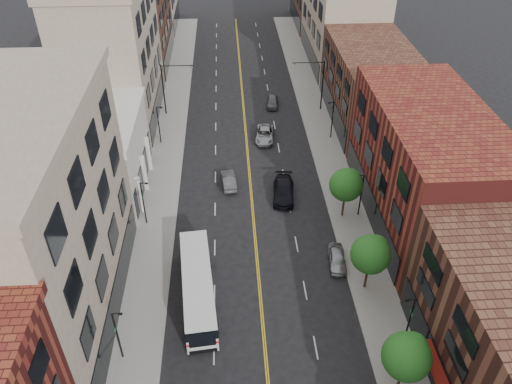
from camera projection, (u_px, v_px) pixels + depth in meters
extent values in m
cube|color=gray|center=(166.00, 164.00, 60.13)|extent=(4.00, 110.00, 0.15)
cube|color=gray|center=(330.00, 159.00, 61.11)|extent=(4.00, 110.00, 0.15)
cube|color=gray|center=(32.00, 230.00, 36.85)|extent=(10.00, 22.00, 18.00)
cube|color=silver|center=(94.00, 156.00, 54.25)|extent=(10.00, 14.00, 8.00)
cube|color=gray|center=(113.00, 54.00, 64.87)|extent=(10.00, 20.00, 18.00)
cube|color=#502A20|center=(135.00, 17.00, 81.79)|extent=(10.00, 20.00, 15.00)
cube|color=maroon|center=(425.00, 166.00, 49.11)|extent=(10.00, 22.00, 12.00)
cube|color=#502A20|center=(371.00, 85.00, 66.52)|extent=(10.00, 20.00, 10.00)
cube|color=gray|center=(342.00, 20.00, 82.14)|extent=(10.00, 22.00, 14.00)
cylinder|color=black|center=(400.00, 379.00, 35.46)|extent=(0.22, 0.22, 2.50)
sphere|color=#1E5B1A|center=(406.00, 357.00, 33.88)|extent=(3.40, 3.40, 3.40)
sphere|color=#1E5B1A|center=(413.00, 347.00, 33.92)|extent=(2.04, 2.04, 2.04)
cylinder|color=black|center=(366.00, 276.00, 43.47)|extent=(0.22, 0.22, 2.50)
sphere|color=#1E5B1A|center=(370.00, 254.00, 41.89)|extent=(3.40, 3.40, 3.40)
sphere|color=#1E5B1A|center=(376.00, 246.00, 41.93)|extent=(2.04, 2.04, 2.04)
cylinder|color=black|center=(343.00, 206.00, 51.48)|extent=(0.22, 0.22, 2.50)
sphere|color=#1E5B1A|center=(346.00, 185.00, 49.90)|extent=(3.40, 3.40, 3.40)
sphere|color=#1E5B1A|center=(351.00, 178.00, 49.94)|extent=(2.04, 2.04, 2.04)
cylinder|color=black|center=(118.00, 336.00, 36.93)|extent=(0.14, 0.14, 5.00)
cylinder|color=black|center=(117.00, 314.00, 35.45)|extent=(0.70, 0.10, 0.10)
cube|color=black|center=(120.00, 314.00, 35.49)|extent=(0.28, 0.14, 0.14)
cube|color=#19592D|center=(116.00, 328.00, 36.39)|extent=(0.04, 0.55, 0.35)
cylinder|color=black|center=(144.00, 203.00, 49.74)|extent=(0.14, 0.14, 5.00)
cylinder|color=black|center=(144.00, 183.00, 48.26)|extent=(0.70, 0.10, 0.10)
cube|color=black|center=(146.00, 183.00, 48.31)|extent=(0.28, 0.14, 0.14)
cube|color=#19592D|center=(142.00, 196.00, 49.20)|extent=(0.04, 0.55, 0.35)
cylinder|color=black|center=(159.00, 125.00, 62.55)|extent=(0.14, 0.14, 5.00)
cylinder|color=black|center=(159.00, 107.00, 61.08)|extent=(0.70, 0.10, 0.10)
cube|color=black|center=(161.00, 108.00, 61.12)|extent=(0.28, 0.14, 0.14)
cube|color=#19592D|center=(158.00, 119.00, 62.01)|extent=(0.04, 0.55, 0.35)
cylinder|color=black|center=(409.00, 321.00, 38.00)|extent=(0.14, 0.14, 5.00)
cylinder|color=black|center=(411.00, 300.00, 36.49)|extent=(0.70, 0.10, 0.10)
cube|color=black|center=(407.00, 300.00, 36.51)|extent=(0.28, 0.14, 0.14)
cube|color=#19592D|center=(411.00, 314.00, 37.46)|extent=(0.04, 0.55, 0.35)
cylinder|color=black|center=(361.00, 195.00, 50.81)|extent=(0.14, 0.14, 5.00)
cylinder|color=black|center=(361.00, 175.00, 49.31)|extent=(0.70, 0.10, 0.10)
cube|color=black|center=(358.00, 176.00, 49.32)|extent=(0.28, 0.14, 0.14)
cube|color=#19592D|center=(362.00, 188.00, 50.28)|extent=(0.04, 0.55, 0.35)
cylinder|color=black|center=(332.00, 120.00, 63.63)|extent=(0.14, 0.14, 5.00)
cylinder|color=black|center=(331.00, 102.00, 62.12)|extent=(0.70, 0.10, 0.10)
cube|color=black|center=(329.00, 103.00, 62.14)|extent=(0.28, 0.14, 0.14)
cube|color=#19592D|center=(333.00, 114.00, 63.09)|extent=(0.04, 0.55, 0.35)
cylinder|color=black|center=(163.00, 90.00, 68.30)|extent=(0.18, 0.18, 7.20)
cylinder|color=black|center=(177.00, 66.00, 66.38)|extent=(4.40, 0.12, 0.12)
imported|color=black|center=(191.00, 68.00, 66.71)|extent=(0.15, 0.18, 0.90)
cylinder|color=black|center=(322.00, 86.00, 69.38)|extent=(0.18, 0.18, 7.20)
cylinder|color=black|center=(308.00, 63.00, 67.24)|extent=(4.40, 0.12, 0.12)
imported|color=black|center=(295.00, 66.00, 67.39)|extent=(0.15, 0.18, 0.90)
cube|color=silver|center=(198.00, 287.00, 42.30)|extent=(3.50, 11.49, 2.73)
cube|color=black|center=(197.00, 281.00, 41.91)|extent=(3.54, 11.53, 0.99)
cube|color=red|center=(198.00, 289.00, 42.47)|extent=(3.54, 11.53, 0.21)
cube|color=black|center=(202.00, 340.00, 37.67)|extent=(2.07, 0.25, 1.51)
cylinder|color=black|center=(186.00, 333.00, 39.82)|extent=(0.35, 0.93, 0.90)
cylinder|color=black|center=(217.00, 329.00, 40.13)|extent=(0.35, 0.93, 0.90)
cylinder|color=black|center=(183.00, 266.00, 45.79)|extent=(0.35, 0.93, 0.90)
cylinder|color=black|center=(210.00, 263.00, 46.10)|extent=(0.35, 0.93, 0.90)
imported|color=#A1A5A9|center=(337.00, 259.00, 46.28)|extent=(1.88, 4.01, 1.33)
imported|color=#4A494E|center=(229.00, 180.00, 56.39)|extent=(1.87, 4.29, 1.37)
imported|color=black|center=(284.00, 191.00, 54.56)|extent=(2.84, 5.75, 1.61)
imported|color=#9DA1A4|center=(265.00, 134.00, 64.59)|extent=(2.90, 5.25, 1.39)
imported|color=#545459|center=(273.00, 102.00, 72.22)|extent=(2.09, 4.15, 1.36)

